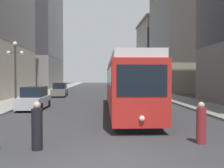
# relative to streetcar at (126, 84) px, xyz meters

# --- Properties ---
(ground_plane) EXTENTS (200.00, 200.00, 0.00)m
(ground_plane) POSITION_rel_streetcar_xyz_m (-1.64, -10.32, -2.10)
(ground_plane) COLOR #303033
(sidewalk_left) EXTENTS (3.48, 120.00, 0.15)m
(sidewalk_left) POSITION_rel_streetcar_xyz_m (-10.26, 29.68, -2.03)
(sidewalk_left) COLOR gray
(sidewalk_left) RESTS_ON ground
(sidewalk_right) EXTENTS (3.48, 120.00, 0.15)m
(sidewalk_right) POSITION_rel_streetcar_xyz_m (6.99, 29.68, -2.03)
(sidewalk_right) COLOR gray
(sidewalk_right) RESTS_ON ground
(streetcar) EXTENTS (2.99, 14.91, 3.89)m
(streetcar) POSITION_rel_streetcar_xyz_m (0.00, 0.00, 0.00)
(streetcar) COLOR black
(streetcar) RESTS_ON ground
(transit_bus) EXTENTS (2.61, 12.70, 3.45)m
(transit_bus) POSITION_rel_streetcar_xyz_m (3.60, 18.74, -0.15)
(transit_bus) COLOR black
(transit_bus) RESTS_ON ground
(parked_car_left_near) EXTENTS (2.06, 4.96, 1.82)m
(parked_car_left_near) POSITION_rel_streetcar_xyz_m (-7.22, 14.41, -1.26)
(parked_car_left_near) COLOR black
(parked_car_left_near) RESTS_ON ground
(parked_car_left_mid) EXTENTS (1.92, 4.27, 1.82)m
(parked_car_left_mid) POSITION_rel_streetcar_xyz_m (-7.22, 1.76, -1.26)
(parked_car_left_mid) COLOR black
(parked_car_left_mid) RESTS_ON ground
(pedestrian_crossing_near) EXTENTS (0.37, 0.37, 1.63)m
(pedestrian_crossing_near) POSITION_rel_streetcar_xyz_m (1.91, -8.56, -1.34)
(pedestrian_crossing_near) COLOR maroon
(pedestrian_crossing_near) RESTS_ON ground
(pedestrian_crossing_far) EXTENTS (0.39, 0.39, 1.73)m
(pedestrian_crossing_far) POSITION_rel_streetcar_xyz_m (-4.26, -8.95, -1.30)
(pedestrian_crossing_far) COLOR black
(pedestrian_crossing_far) RESTS_ON ground
(lamp_post_left_near) EXTENTS (1.41, 0.36, 5.46)m
(lamp_post_left_near) POSITION_rel_streetcar_xyz_m (-9.12, 2.98, 1.64)
(lamp_post_left_near) COLOR #333338
(lamp_post_left_near) RESTS_ON sidewalk_left
(building_left_midblock) EXTENTS (12.05, 20.69, 28.64)m
(building_left_midblock) POSITION_rel_streetcar_xyz_m (-17.73, 40.12, 12.66)
(building_left_midblock) COLOR gray
(building_left_midblock) RESTS_ON ground
(building_right_corner) EXTENTS (10.73, 14.91, 16.44)m
(building_right_corner) POSITION_rel_streetcar_xyz_m (13.79, 40.57, 6.34)
(building_right_corner) COLOR #A89E8E
(building_right_corner) RESTS_ON ground
(building_right_midblock) EXTENTS (15.97, 14.81, 19.83)m
(building_right_midblock) POSITION_rel_streetcar_xyz_m (16.41, 24.24, 8.09)
(building_right_midblock) COLOR gray
(building_right_midblock) RESTS_ON ground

